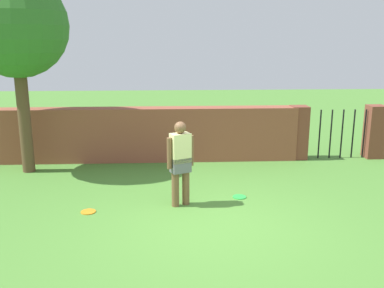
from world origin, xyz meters
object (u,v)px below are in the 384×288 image
at_px(tree, 16,27).
at_px(frisbee_orange, 88,212).
at_px(person, 180,160).
at_px(frisbee_green, 239,197).

distance_m(tree, frisbee_orange, 4.63).
bearing_deg(frisbee_orange, person, 9.01).
relative_size(person, frisbee_orange, 6.00).
xyz_separation_m(person, frisbee_green, (1.19, 0.35, -0.89)).
distance_m(tree, frisbee_green, 6.14).
xyz_separation_m(tree, frisbee_green, (4.76, -2.00, -3.33)).
relative_size(tree, frisbee_orange, 16.77).
height_order(tree, person, tree).
height_order(tree, frisbee_green, tree).
distance_m(person, frisbee_orange, 1.94).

